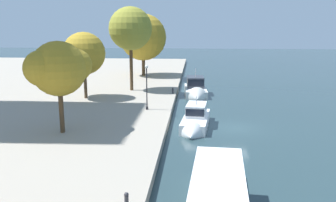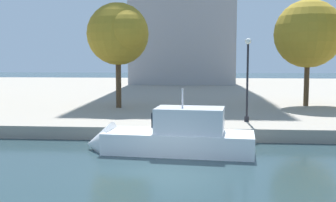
# 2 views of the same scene
# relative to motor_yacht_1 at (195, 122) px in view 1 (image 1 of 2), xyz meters

# --- Properties ---
(ground_plane) EXTENTS (220.00, 220.00, 0.00)m
(ground_plane) POSITION_rel_motor_yacht_1_xyz_m (0.12, -3.75, -0.53)
(ground_plane) COLOR #23383D
(motor_yacht_1) EXTENTS (7.93, 2.97, 3.77)m
(motor_yacht_1) POSITION_rel_motor_yacht_1_xyz_m (0.00, 0.00, 0.00)
(motor_yacht_1) COLOR white
(motor_yacht_1) RESTS_ON ground_plane
(motor_yacht_2) EXTENTS (8.16, 3.23, 4.70)m
(motor_yacht_2) POSITION_rel_motor_yacht_1_xyz_m (15.44, -0.02, 0.16)
(motor_yacht_2) COLOR silver
(motor_yacht_2) RESTS_ON ground_plane
(mooring_bollard_0) EXTENTS (0.24, 0.24, 0.73)m
(mooring_bollard_0) POSITION_rel_motor_yacht_1_xyz_m (13.43, 2.98, 0.56)
(mooring_bollard_0) COLOR #2D2D33
(mooring_bollard_0) RESTS_ON dock_promenade
(mooring_bollard_1) EXTENTS (0.24, 0.24, 0.71)m
(mooring_bollard_1) POSITION_rel_motor_yacht_1_xyz_m (-16.33, 3.39, 0.55)
(mooring_bollard_1) COLOR #2D2D33
(mooring_bollard_1) RESTS_ON dock_promenade
(lamp_post) EXTENTS (0.34, 0.34, 4.73)m
(lamp_post) POSITION_rel_motor_yacht_1_xyz_m (4.15, 5.12, 2.79)
(lamp_post) COLOR black
(lamp_post) RESTS_ON dock_promenade
(tree_0) EXTENTS (5.09, 5.27, 7.99)m
(tree_0) POSITION_rel_motor_yacht_1_xyz_m (9.81, 13.51, 5.51)
(tree_0) COLOR #4C3823
(tree_0) RESTS_ON dock_promenade
(tree_1) EXTENTS (4.76, 4.87, 7.60)m
(tree_1) POSITION_rel_motor_yacht_1_xyz_m (-4.51, 11.09, 5.57)
(tree_1) COLOR #4C3823
(tree_1) RESTS_ON dock_promenade
(tree_3) EXTENTS (7.98, 7.98, 10.63)m
(tree_3) POSITION_rel_motor_yacht_1_xyz_m (29.29, 9.16, 6.70)
(tree_3) COLOR #4C3823
(tree_3) RESTS_ON dock_promenade
(tree_4) EXTENTS (5.75, 5.75, 11.17)m
(tree_4) POSITION_rel_motor_yacht_1_xyz_m (15.18, 8.84, 8.48)
(tree_4) COLOR #4C3823
(tree_4) RESTS_ON dock_promenade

